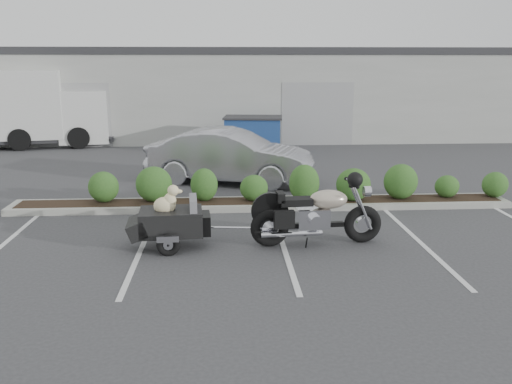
{
  "coord_description": "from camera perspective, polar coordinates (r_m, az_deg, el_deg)",
  "views": [
    {
      "loc": [
        0.09,
        -10.48,
        3.46
      ],
      "look_at": [
        0.76,
        0.66,
        0.75
      ],
      "focal_mm": 38.0,
      "sensor_mm": 36.0,
      "label": 1
    }
  ],
  "objects": [
    {
      "name": "building",
      "position": [
        27.52,
        -3.68,
        10.58
      ],
      "size": [
        26.0,
        10.0,
        4.0
      ],
      "primitive_type": "cube",
      "color": "#9EA099",
      "rests_on": "ground"
    },
    {
      "name": "motorcycle",
      "position": [
        10.42,
        6.43,
        -2.42
      ],
      "size": [
        2.58,
        0.88,
        1.48
      ],
      "rotation": [
        0.0,
        0.0,
        0.07
      ],
      "color": "black",
      "rests_on": "ground"
    },
    {
      "name": "planter_kerb",
      "position": [
        13.15,
        0.66,
        -1.26
      ],
      "size": [
        12.0,
        1.0,
        0.15
      ],
      "primitive_type": "cube",
      "color": "#9E9E93",
      "rests_on": "ground"
    },
    {
      "name": "delivery_truck",
      "position": [
        24.27,
        -23.01,
        7.92
      ],
      "size": [
        7.03,
        3.27,
        3.1
      ],
      "rotation": [
        0.0,
        0.0,
        0.16
      ],
      "color": "silver",
      "rests_on": "ground"
    },
    {
      "name": "pet_trailer",
      "position": [
        10.36,
        -9.01,
        -3.02
      ],
      "size": [
        2.07,
        1.16,
        1.23
      ],
      "rotation": [
        0.0,
        0.0,
        0.07
      ],
      "color": "black",
      "rests_on": "ground"
    },
    {
      "name": "dumpster",
      "position": [
        20.57,
        -0.31,
        6.0
      ],
      "size": [
        2.31,
        1.7,
        1.43
      ],
      "rotation": [
        0.0,
        0.0,
        -0.11
      ],
      "color": "navy",
      "rests_on": "ground"
    },
    {
      "name": "ground",
      "position": [
        11.03,
        -3.73,
        -4.65
      ],
      "size": [
        90.0,
        90.0,
        0.0
      ],
      "primitive_type": "plane",
      "color": "#38383A",
      "rests_on": "ground"
    },
    {
      "name": "sedan",
      "position": [
        15.66,
        -2.7,
        3.78
      ],
      "size": [
        5.0,
        2.91,
        1.56
      ],
      "primitive_type": "imported",
      "rotation": [
        0.0,
        0.0,
        1.29
      ],
      "color": "#ADADB4",
      "rests_on": "ground"
    }
  ]
}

